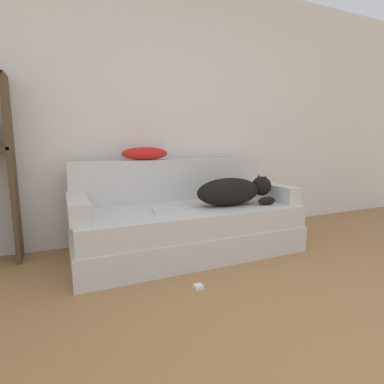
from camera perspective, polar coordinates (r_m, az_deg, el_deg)
name	(u,v)px	position (r m, az deg, el deg)	size (l,w,h in m)	color
wall_back	(167,110)	(3.27, -4.82, 15.36)	(7.62, 0.06, 2.70)	silver
couch	(188,230)	(2.78, -0.81, -7.22)	(2.03, 0.89, 0.43)	silver
couch_backrest	(173,180)	(3.04, -3.62, 2.34)	(1.99, 0.15, 0.41)	silver
couch_arm_left	(77,207)	(2.50, -21.00, -2.68)	(0.15, 0.70, 0.16)	silver
couch_arm_right	(271,191)	(3.19, 14.90, 0.10)	(0.15, 0.70, 0.16)	silver
dog	(234,191)	(2.81, 8.01, 0.18)	(0.78, 0.30, 0.27)	black
laptop	(173,210)	(2.57, -3.55, -3.41)	(0.38, 0.29, 0.02)	silver
throw_pillow	(145,154)	(2.93, -8.95, 7.25)	(0.45, 0.21, 0.12)	red
power_adapter	(198,287)	(2.19, 1.21, -17.56)	(0.06, 0.06, 0.03)	white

